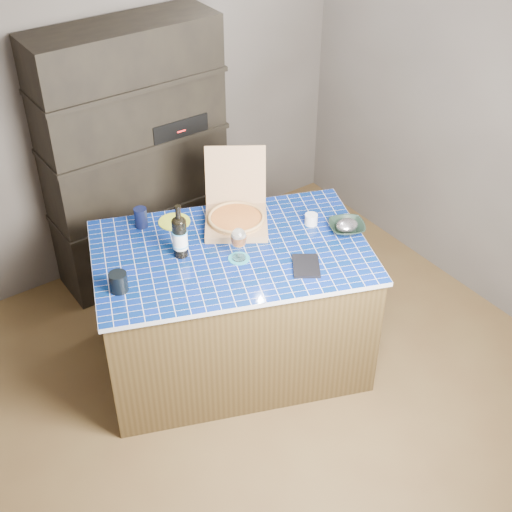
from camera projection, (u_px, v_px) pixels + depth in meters
room at (270, 219)px, 3.53m from camera, size 3.50×3.50×3.50m
shelving_unit at (136, 157)px, 4.75m from camera, size 1.20×0.41×1.80m
kitchen_island at (233, 307)px, 4.26m from camera, size 1.79×1.47×0.85m
pizza_box at (236, 216)px, 4.18m from camera, size 0.54×0.57×0.39m
mead_bottle at (180, 236)px, 3.89m from camera, size 0.09×0.09×0.32m
teal_trivet at (239, 259)px, 3.93m from camera, size 0.12×0.12×0.01m
wine_glass at (239, 238)px, 3.85m from camera, size 0.09×0.09×0.20m
tumbler at (118, 282)px, 3.69m from camera, size 0.10×0.10×0.11m
dvd_case at (306, 266)px, 3.87m from camera, size 0.23×0.25×0.02m
bowl at (347, 227)px, 4.14m from camera, size 0.28×0.28×0.05m
foil_contents at (347, 225)px, 4.13m from camera, size 0.14×0.11×0.06m
white_jar at (311, 219)px, 4.19m from camera, size 0.08×0.08×0.06m
navy_cup at (141, 218)px, 4.16m from camera, size 0.08×0.08×0.12m
green_trivet at (174, 222)px, 4.23m from camera, size 0.19×0.19×0.01m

